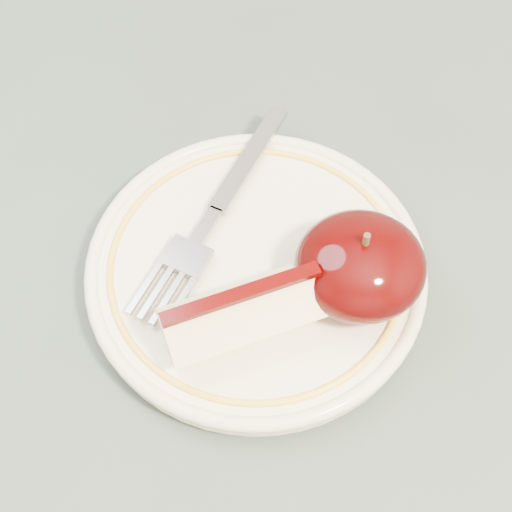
{
  "coord_description": "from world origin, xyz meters",
  "views": [
    {
      "loc": [
        -0.0,
        -0.23,
        1.14
      ],
      "look_at": [
        -0.01,
        -0.0,
        0.78
      ],
      "focal_mm": 50.0,
      "sensor_mm": 36.0,
      "label": 1
    }
  ],
  "objects_px": {
    "table": "(266,334)",
    "plate": "(256,268)",
    "apple_half": "(360,266)",
    "fork": "(215,212)"
  },
  "relations": [
    {
      "from": "table",
      "to": "plate",
      "type": "xyz_separation_m",
      "value": [
        -0.01,
        -0.0,
        0.1
      ]
    },
    {
      "from": "plate",
      "to": "apple_half",
      "type": "distance_m",
      "value": 0.07
    },
    {
      "from": "table",
      "to": "plate",
      "type": "relative_size",
      "value": 4.3
    },
    {
      "from": "plate",
      "to": "apple_half",
      "type": "xyz_separation_m",
      "value": [
        0.06,
        -0.01,
        0.03
      ]
    },
    {
      "from": "apple_half",
      "to": "fork",
      "type": "relative_size",
      "value": 0.44
    },
    {
      "from": "apple_half",
      "to": "fork",
      "type": "distance_m",
      "value": 0.1
    },
    {
      "from": "plate",
      "to": "apple_half",
      "type": "height_order",
      "value": "apple_half"
    },
    {
      "from": "table",
      "to": "plate",
      "type": "height_order",
      "value": "plate"
    },
    {
      "from": "plate",
      "to": "fork",
      "type": "distance_m",
      "value": 0.04
    },
    {
      "from": "plate",
      "to": "fork",
      "type": "xyz_separation_m",
      "value": [
        -0.03,
        0.04,
        0.01
      ]
    }
  ]
}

